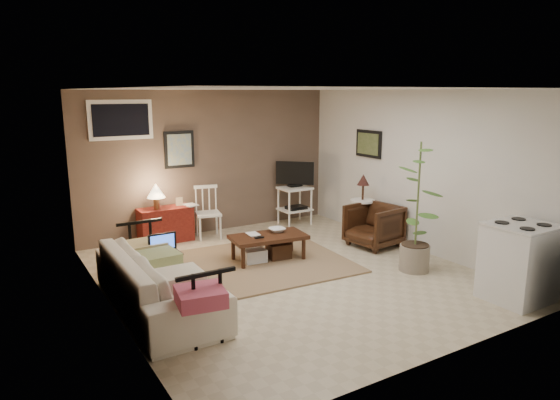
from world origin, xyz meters
TOP-DOWN VIEW (x-y plane):
  - floor at (0.00, 0.00)m, footprint 5.00×5.00m
  - art_back at (-0.55, 2.48)m, footprint 0.50×0.03m
  - art_right at (2.23, 1.05)m, footprint 0.03×0.60m
  - window at (-1.45, 2.48)m, footprint 0.96×0.03m
  - rug at (-0.23, 0.58)m, footprint 2.68×2.20m
  - coffee_table at (0.03, 0.61)m, footprint 1.12×0.67m
  - sofa at (-1.80, -0.13)m, footprint 0.65×2.22m
  - sofa_pillows at (-1.75, -0.39)m, footprint 0.43×2.12m
  - sofa_end_rails at (-1.67, -0.13)m, footprint 0.60×2.22m
  - laptop at (-1.59, 0.25)m, footprint 0.34×0.25m
  - red_console at (-0.91, 2.28)m, footprint 0.84×0.37m
  - spindle_chair at (-0.22, 2.15)m, footprint 0.46×0.46m
  - tv_stand at (1.47, 2.12)m, footprint 0.54×0.50m
  - side_table at (1.93, 0.82)m, footprint 0.40×0.40m
  - armchair at (1.79, 0.37)m, footprint 0.74×0.78m
  - potted_plant at (1.53, -0.75)m, footprint 0.44×0.44m
  - stove at (1.83, -2.05)m, footprint 0.70×0.65m
  - bowl at (0.24, 0.70)m, footprint 0.24×0.07m
  - book_table at (-0.21, 0.75)m, footprint 0.16×0.03m
  - book_console at (-0.59, 2.19)m, footprint 0.18×0.05m

SIDE VIEW (x-z plane):
  - floor at x=0.00m, z-range 0.00..0.00m
  - rug at x=-0.23m, z-range 0.00..0.02m
  - coffee_table at x=0.03m, z-range 0.02..0.42m
  - red_console at x=-0.91m, z-range -0.15..0.82m
  - armchair at x=1.79m, z-range 0.00..0.73m
  - sofa_end_rails at x=-1.67m, z-range 0.00..0.75m
  - spindle_chair at x=-0.22m, z-range -0.03..0.83m
  - sofa at x=-1.80m, z-range 0.00..0.87m
  - stove at x=1.83m, z-range 0.00..0.91m
  - book_table at x=-0.21m, z-range 0.38..0.60m
  - bowl at x=0.24m, z-range 0.38..0.61m
  - sofa_pillows at x=-1.75m, z-range 0.46..0.61m
  - laptop at x=-1.59m, z-range 0.45..0.68m
  - tv_stand at x=1.47m, z-range 0.03..1.18m
  - side_table at x=1.93m, z-range 0.13..1.19m
  - book_console at x=-0.59m, z-range 0.56..0.81m
  - potted_plant at x=1.53m, z-range 0.06..1.82m
  - art_back at x=-0.55m, z-range 1.15..1.75m
  - art_right at x=2.23m, z-range 1.29..1.75m
  - window at x=-1.45m, z-range 1.65..2.25m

